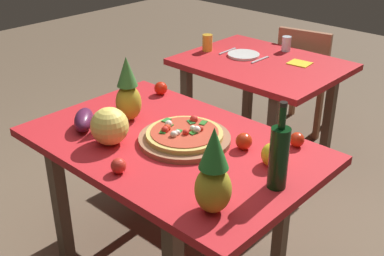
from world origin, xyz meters
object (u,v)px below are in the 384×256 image
Objects in this scene: dining_chair at (305,74)px; pizza at (184,133)px; wine_bottle at (279,156)px; tomato_near_board at (297,140)px; drinking_glass_water at (286,44)px; eggplant at (84,120)px; pizza_board at (185,139)px; pineapple_left at (213,175)px; fork_utensil at (228,51)px; melon at (110,126)px; knife_utensil at (260,60)px; background_table at (261,76)px; pineapple_right at (128,92)px; tomato_by_bottle at (244,141)px; display_table at (172,158)px; bell_pepper at (272,155)px; tomato_beside_pepper at (161,88)px; dinner_plate at (243,55)px; napkin_folded at (300,63)px; tomato_at_corner at (119,166)px; drinking_glass_juice at (207,43)px.

pizza is (0.41, -1.80, 0.30)m from dining_chair.
wine_bottle reaches higher than tomato_near_board.
eggplant is at bearing -91.32° from drinking_glass_water.
pizza_board is 0.54m from wine_bottle.
fork_utensil is at bearing 127.32° from pineapple_left.
melon is (-0.67, 0.07, -0.06)m from pineapple_left.
tomato_near_board is 1.20m from knife_utensil.
background_table is 1.73m from pineapple_left.
pineapple_right reaches higher than tomato_by_bottle.
display_table is at bearing -73.62° from background_table.
background_table is at bearing 108.69° from pizza.
bell_pepper is (0.81, -1.07, 0.15)m from background_table.
pineapple_right is (-0.37, -0.02, 0.13)m from pizza_board.
dinner_plate is at bearing 95.11° from tomato_beside_pepper.
display_table is 0.60m from pineapple_left.
melon reaches higher than drinking_glass_water.
tomato_beside_pepper is at bearing -93.15° from knife_utensil.
bell_pepper is at bearing -63.49° from napkin_folded.
tomato_at_corner is at bearing -77.85° from drinking_glass_water.
pineapple_left is 3.23× the size of drinking_glass_water.
wine_bottle is at bearing -61.93° from napkin_folded.
pizza reaches higher than tomato_near_board.
wine_bottle reaches higher than dinner_plate.
wine_bottle is 0.30m from pineapple_left.
pineapple_left is at bearing -6.26° from melon.
tomato_by_bottle reaches higher than pizza_board.
tomato_beside_pepper is (-0.25, 0.56, -0.05)m from melon.
dinner_plate is 0.14m from fork_utensil.
wine_bottle reaches higher than tomato_at_corner.
wine_bottle is 1.07× the size of pineapple_left.
pineapple_right is 4.88× the size of tomato_near_board.
pizza is at bearing 2.76° from pineapple_right.
pineapple_right reaches higher than melon.
drinking_glass_water is at bearing 124.84° from tomato_near_board.
tomato_at_corner is at bearing -146.42° from wine_bottle.
pizza is (0.40, -1.17, 0.15)m from background_table.
display_table is 17.90× the size of tomato_by_bottle.
napkin_folded is (-0.59, 0.99, -0.03)m from tomato_near_board.
drinking_glass_juice reaches higher than dining_chair.
melon is (0.16, -1.41, 0.19)m from background_table.
pizza_board is at bearing -69.38° from knife_utensil.
melon is 0.84m from tomato_near_board.
drinking_glass_juice is at bearing 118.76° from tomato_at_corner.
fork_utensil is (-0.25, 1.41, -0.04)m from eggplant.
dining_chair is 2.06m from eggplant.
eggplant is at bearing -152.65° from pizza.
display_table is 1.57m from drinking_glass_water.
pineapple_left is at bearing -35.59° from pizza.
pizza is 1.97× the size of knife_utensil.
pineapple_left is at bearing -20.36° from pineapple_right.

